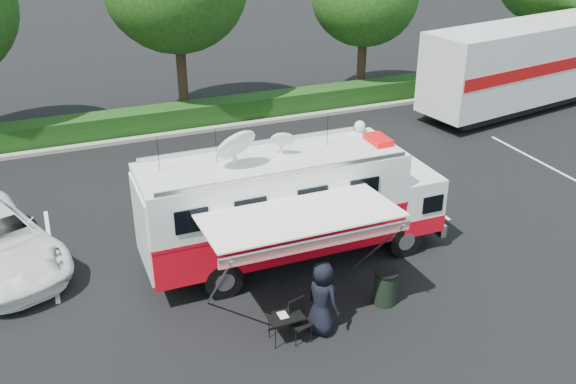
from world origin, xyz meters
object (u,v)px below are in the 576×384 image
command_truck (292,204)px  trash_bin (385,287)px  semi_trailer (539,62)px  folding_table (286,317)px

command_truck → trash_bin: (1.39, -2.87, -1.29)m
command_truck → semi_trailer: bearing=27.9°
trash_bin → folding_table: bearing=-171.8°
trash_bin → command_truck: bearing=115.9°
trash_bin → semi_trailer: semi_trailer is taller
command_truck → trash_bin: 3.44m
semi_trailer → command_truck: bearing=-152.1°
command_truck → folding_table: 3.79m
command_truck → semi_trailer: 18.23m
command_truck → folding_table: command_truck is taller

